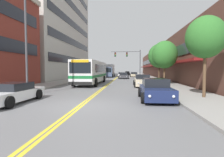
{
  "coord_description": "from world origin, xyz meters",
  "views": [
    {
      "loc": [
        2.58,
        -9.44,
        2.01
      ],
      "look_at": [
        -0.59,
        25.9,
        0.12
      ],
      "focal_mm": 28.0,
      "sensor_mm": 36.0,
      "label": 1
    }
  ],
  "objects_px": {
    "car_white_parked_left_near": "(12,93)",
    "car_champagne_parked_right_mid": "(142,81)",
    "box_truck": "(109,71)",
    "car_silver_moving_second": "(122,75)",
    "street_tree_right_mid": "(165,55)",
    "car_slate_blue_parked_left_mid": "(95,76)",
    "city_bus": "(92,71)",
    "car_dark_grey_moving_lead": "(124,76)",
    "street_tree_right_far": "(159,56)",
    "car_beige_parked_right_far": "(134,75)",
    "street_tree_right_near": "(205,37)",
    "traffic_signal_mast": "(130,58)",
    "car_navy_parked_right_foreground": "(155,90)",
    "fire_hydrant": "(155,81)",
    "street_lamp_left_near": "(29,25)",
    "car_black_moving_third": "(127,73)"
  },
  "relations": [
    {
      "from": "car_black_moving_third",
      "to": "street_tree_right_mid",
      "type": "relative_size",
      "value": 0.9
    },
    {
      "from": "car_navy_parked_right_foreground",
      "to": "traffic_signal_mast",
      "type": "xyz_separation_m",
      "value": [
        -1.39,
        25.88,
        3.72
      ]
    },
    {
      "from": "car_beige_parked_right_far",
      "to": "street_tree_right_far",
      "type": "bearing_deg",
      "value": -77.58
    },
    {
      "from": "car_dark_grey_moving_lead",
      "to": "street_lamp_left_near",
      "type": "bearing_deg",
      "value": -105.32
    },
    {
      "from": "car_white_parked_left_near",
      "to": "street_tree_right_mid",
      "type": "distance_m",
      "value": 17.17
    },
    {
      "from": "street_tree_right_mid",
      "to": "street_lamp_left_near",
      "type": "bearing_deg",
      "value": -143.04
    },
    {
      "from": "traffic_signal_mast",
      "to": "street_tree_right_near",
      "type": "xyz_separation_m",
      "value": [
        4.66,
        -25.37,
        -0.27
      ]
    },
    {
      "from": "city_bus",
      "to": "car_white_parked_left_near",
      "type": "bearing_deg",
      "value": -97.8
    },
    {
      "from": "car_champagne_parked_right_mid",
      "to": "car_silver_moving_second",
      "type": "bearing_deg",
      "value": 97.56
    },
    {
      "from": "car_slate_blue_parked_left_mid",
      "to": "traffic_signal_mast",
      "type": "xyz_separation_m",
      "value": [
        7.42,
        0.13,
        3.77
      ]
    },
    {
      "from": "traffic_signal_mast",
      "to": "car_champagne_parked_right_mid",
      "type": "bearing_deg",
      "value": -85.49
    },
    {
      "from": "car_dark_grey_moving_lead",
      "to": "street_tree_right_far",
      "type": "height_order",
      "value": "street_tree_right_far"
    },
    {
      "from": "car_champagne_parked_right_mid",
      "to": "traffic_signal_mast",
      "type": "height_order",
      "value": "traffic_signal_mast"
    },
    {
      "from": "city_bus",
      "to": "box_truck",
      "type": "distance_m",
      "value": 21.07
    },
    {
      "from": "box_truck",
      "to": "car_slate_blue_parked_left_mid",
      "type": "bearing_deg",
      "value": -105.66
    },
    {
      "from": "car_navy_parked_right_foreground",
      "to": "car_silver_moving_second",
      "type": "xyz_separation_m",
      "value": [
        -3.41,
        34.35,
        -0.06
      ]
    },
    {
      "from": "car_champagne_parked_right_mid",
      "to": "street_tree_right_near",
      "type": "bearing_deg",
      "value": -68.91
    },
    {
      "from": "city_bus",
      "to": "fire_hydrant",
      "type": "relative_size",
      "value": 14.91
    },
    {
      "from": "city_bus",
      "to": "car_dark_grey_moving_lead",
      "type": "distance_m",
      "value": 14.61
    },
    {
      "from": "street_tree_right_mid",
      "to": "traffic_signal_mast",
      "type": "bearing_deg",
      "value": 105.1
    },
    {
      "from": "car_dark_grey_moving_lead",
      "to": "car_silver_moving_second",
      "type": "height_order",
      "value": "car_dark_grey_moving_lead"
    },
    {
      "from": "car_champagne_parked_right_mid",
      "to": "traffic_signal_mast",
      "type": "relative_size",
      "value": 0.74
    },
    {
      "from": "car_white_parked_left_near",
      "to": "car_champagne_parked_right_mid",
      "type": "distance_m",
      "value": 13.95
    },
    {
      "from": "box_truck",
      "to": "street_tree_right_far",
      "type": "bearing_deg",
      "value": -54.09
    },
    {
      "from": "city_bus",
      "to": "car_white_parked_left_near",
      "type": "relative_size",
      "value": 2.39
    },
    {
      "from": "traffic_signal_mast",
      "to": "street_tree_right_mid",
      "type": "bearing_deg",
      "value": -74.9
    },
    {
      "from": "car_black_moving_third",
      "to": "box_truck",
      "type": "height_order",
      "value": "box_truck"
    },
    {
      "from": "car_champagne_parked_right_mid",
      "to": "car_silver_moving_second",
      "type": "relative_size",
      "value": 0.95
    },
    {
      "from": "traffic_signal_mast",
      "to": "street_tree_right_far",
      "type": "relative_size",
      "value": 1.02
    },
    {
      "from": "street_lamp_left_near",
      "to": "street_tree_right_mid",
      "type": "distance_m",
      "value": 15.33
    },
    {
      "from": "car_champagne_parked_right_mid",
      "to": "street_tree_right_mid",
      "type": "height_order",
      "value": "street_tree_right_mid"
    },
    {
      "from": "car_white_parked_left_near",
      "to": "street_tree_right_mid",
      "type": "bearing_deg",
      "value": 47.31
    },
    {
      "from": "car_champagne_parked_right_mid",
      "to": "box_truck",
      "type": "height_order",
      "value": "box_truck"
    },
    {
      "from": "car_slate_blue_parked_left_mid",
      "to": "box_truck",
      "type": "relative_size",
      "value": 0.65
    },
    {
      "from": "city_bus",
      "to": "car_white_parked_left_near",
      "type": "height_order",
      "value": "city_bus"
    },
    {
      "from": "car_white_parked_left_near",
      "to": "street_tree_right_mid",
      "type": "relative_size",
      "value": 0.91
    },
    {
      "from": "car_slate_blue_parked_left_mid",
      "to": "fire_hydrant",
      "type": "distance_m",
      "value": 18.47
    },
    {
      "from": "fire_hydrant",
      "to": "car_slate_blue_parked_left_mid",
      "type": "bearing_deg",
      "value": 124.11
    },
    {
      "from": "car_silver_moving_second",
      "to": "street_tree_right_mid",
      "type": "xyz_separation_m",
      "value": [
        6.14,
        -23.73,
        3.22
      ]
    },
    {
      "from": "car_beige_parked_right_far",
      "to": "fire_hydrant",
      "type": "bearing_deg",
      "value": -86.3
    },
    {
      "from": "car_beige_parked_right_far",
      "to": "street_tree_right_far",
      "type": "relative_size",
      "value": 0.77
    },
    {
      "from": "city_bus",
      "to": "car_beige_parked_right_far",
      "type": "xyz_separation_m",
      "value": [
        6.7,
        23.51,
        -1.16
      ]
    },
    {
      "from": "box_truck",
      "to": "street_tree_right_near",
      "type": "bearing_deg",
      "value": -73.09
    },
    {
      "from": "car_dark_grey_moving_lead",
      "to": "car_silver_moving_second",
      "type": "distance_m",
      "value": 8.19
    },
    {
      "from": "car_beige_parked_right_far",
      "to": "street_tree_right_near",
      "type": "distance_m",
      "value": 35.56
    },
    {
      "from": "car_champagne_parked_right_mid",
      "to": "traffic_signal_mast",
      "type": "distance_m",
      "value": 17.16
    },
    {
      "from": "city_bus",
      "to": "car_silver_moving_second",
      "type": "xyz_separation_m",
      "value": [
        3.37,
        22.12,
        -1.15
      ]
    },
    {
      "from": "car_silver_moving_second",
      "to": "car_slate_blue_parked_left_mid",
      "type": "bearing_deg",
      "value": -122.13
    },
    {
      "from": "car_dark_grey_moving_lead",
      "to": "box_truck",
      "type": "height_order",
      "value": "box_truck"
    },
    {
      "from": "fire_hydrant",
      "to": "street_tree_right_mid",
      "type": "bearing_deg",
      "value": 7.56
    }
  ]
}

